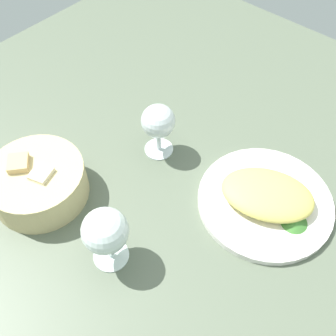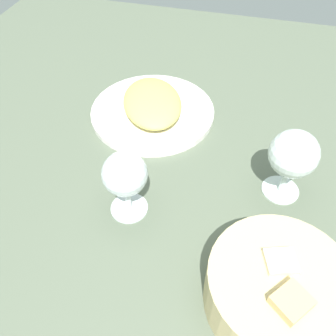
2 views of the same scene
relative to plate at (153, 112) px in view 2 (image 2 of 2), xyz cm
name	(u,v)px [view 2 (image 2 of 2)]	position (x,y,z in cm)	size (l,w,h in cm)	color
ground_plane	(177,179)	(15.91, 9.45, -1.70)	(140.00, 140.00, 2.00)	#55604D
plate	(153,112)	(0.00, 0.00, 0.00)	(26.63, 26.63, 1.40)	white
omelette	(152,102)	(0.00, 0.00, 2.55)	(17.94, 12.26, 3.69)	#D3C45C
lettuce_garnish	(165,88)	(-6.84, 0.88, 1.59)	(5.13, 5.13, 1.78)	#3F7B31
bread_basket	(277,290)	(35.19, 27.70, 3.10)	(18.97, 18.97, 8.73)	#CBB880
wine_glass_near	(125,177)	(25.29, 3.37, 7.59)	(7.12, 7.12, 12.45)	silver
wine_glass_far	(293,156)	(14.68, 28.00, 8.08)	(7.99, 7.99, 13.25)	silver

